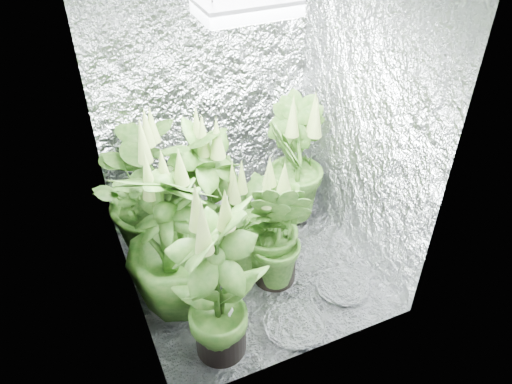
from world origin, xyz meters
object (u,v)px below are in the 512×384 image
object	(u,v)px
plant_a	(157,190)
grow_lamp	(247,7)
plant_c	(292,163)
plant_f	(217,284)
plant_d	(172,241)
circulation_fan	(293,191)
plant_b	(208,198)
plant_e	(242,226)
plant_g	(276,231)

from	to	relation	value
plant_a	grow_lamp	bearing A→B (deg)	-40.70
plant_c	plant_f	xyz separation A→B (m)	(-0.97, -0.98, 0.08)
grow_lamp	plant_d	size ratio (longest dim) A/B	0.43
plant_a	plant_c	size ratio (longest dim) A/B	1.06
plant_d	plant_c	bearing A→B (deg)	25.84
plant_a	plant_d	xyz separation A→B (m)	(-0.05, -0.54, 0.00)
plant_a	circulation_fan	bearing A→B (deg)	2.41
plant_d	plant_f	world-z (taller)	plant_f
plant_a	plant_f	size ratio (longest dim) A/B	0.94
plant_a	plant_b	distance (m)	0.36
grow_lamp	plant_e	bearing A→B (deg)	168.61
plant_b	plant_e	world-z (taller)	plant_b
plant_b	plant_g	world-z (taller)	plant_b
circulation_fan	plant_g	bearing A→B (deg)	-135.02
plant_b	plant_c	xyz separation A→B (m)	(0.74, 0.19, -0.04)
grow_lamp	plant_f	bearing A→B (deg)	-127.46
plant_a	plant_d	size ratio (longest dim) A/B	0.97
plant_a	plant_d	bearing A→B (deg)	-95.58
plant_c	plant_e	xyz separation A→B (m)	(-0.59, -0.41, -0.09)
grow_lamp	plant_f	xyz separation A→B (m)	(-0.43, -0.56, -1.26)
plant_a	plant_f	world-z (taller)	plant_f
plant_d	plant_a	bearing A→B (deg)	84.42
plant_a	plant_f	bearing A→B (deg)	-85.99
plant_b	plant_e	bearing A→B (deg)	-54.68
plant_c	circulation_fan	world-z (taller)	plant_c
plant_c	plant_f	world-z (taller)	plant_f
plant_f	grow_lamp	bearing A→B (deg)	52.54
grow_lamp	circulation_fan	bearing A→B (deg)	39.02
plant_a	plant_b	size ratio (longest dim) A/B	0.99
plant_a	plant_f	distance (m)	0.99
plant_g	circulation_fan	bearing A→B (deg)	53.88
plant_b	plant_c	world-z (taller)	plant_b
plant_f	plant_a	bearing A→B (deg)	94.01
plant_g	circulation_fan	xyz separation A→B (m)	(0.47, 0.65, -0.27)
plant_e	plant_d	bearing A→B (deg)	-166.94
plant_c	circulation_fan	size ratio (longest dim) A/B	2.79
plant_b	plant_g	size ratio (longest dim) A/B	1.19
plant_a	plant_e	size ratio (longest dim) A/B	1.36
plant_g	circulation_fan	distance (m)	0.85
plant_a	plant_c	bearing A→B (deg)	-0.50
plant_a	plant_g	world-z (taller)	plant_a
plant_f	plant_g	xyz separation A→B (m)	(0.54, 0.39, -0.13)
plant_e	plant_a	bearing A→B (deg)	137.17
plant_c	circulation_fan	xyz separation A→B (m)	(0.05, 0.05, -0.32)
circulation_fan	plant_a	bearing A→B (deg)	173.52
plant_b	plant_c	bearing A→B (deg)	14.41
plant_g	plant_a	bearing A→B (deg)	135.60
grow_lamp	plant_d	bearing A→B (deg)	-168.92
grow_lamp	plant_d	distance (m)	1.40
plant_c	plant_e	size ratio (longest dim) A/B	1.28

